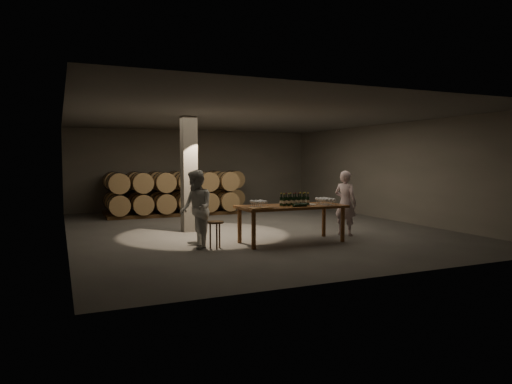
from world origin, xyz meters
name	(u,v)px	position (x,y,z in m)	size (l,w,h in m)	color
room	(189,174)	(-1.80, 0.20, 1.60)	(12.00, 12.00, 12.00)	#4B4846
tasting_table	(292,210)	(0.00, -2.50, 0.80)	(2.60, 1.10, 0.90)	brown
barrel_stack_back	(176,190)	(-0.96, 5.20, 0.83)	(5.48, 0.95, 1.57)	brown
barrel_stack_front	(175,193)	(-1.35, 3.80, 0.83)	(4.70, 0.95, 1.57)	brown
bottle_cluster	(295,201)	(0.08, -2.51, 1.01)	(0.73, 0.23, 0.31)	black
lying_bottles	(300,205)	(0.05, -2.85, 0.94)	(0.44, 0.07, 0.07)	black
glass_cluster_left	(259,202)	(-0.89, -2.56, 1.02)	(0.30, 0.41, 0.16)	silver
glass_cluster_right	(325,200)	(0.87, -2.62, 1.02)	(0.30, 0.52, 0.17)	silver
plate	(310,204)	(0.50, -2.54, 0.91)	(0.28, 0.28, 0.02)	silver
notebook_near	(265,208)	(-0.89, -2.89, 0.92)	(0.27, 0.22, 0.03)	olive
notebook_corner	(254,208)	(-1.14, -2.87, 0.91)	(0.22, 0.28, 0.02)	olive
pen	(275,208)	(-0.63, -2.91, 0.91)	(0.01, 0.01, 0.16)	black
stool	(215,226)	(-1.93, -2.50, 0.50)	(0.37, 0.37, 0.62)	brown
person_man	(345,203)	(1.81, -2.13, 0.86)	(0.63, 0.41, 1.71)	silver
person_woman	(196,209)	(-2.31, -2.27, 0.89)	(0.86, 0.67, 1.78)	silver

